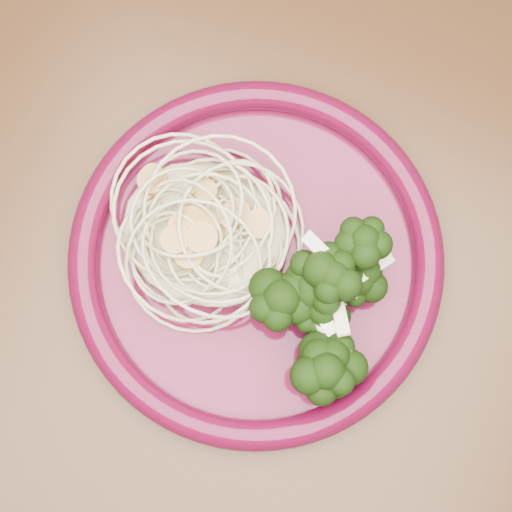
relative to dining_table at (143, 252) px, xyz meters
The scene contains 6 objects.
dining_table is the anchor object (origin of this frame).
dinner_plate 0.16m from the dining_table, ahead, with size 0.34×0.34×0.03m.
spaghetti_pile 0.14m from the dining_table, 17.39° to the left, with size 0.14×0.13×0.03m, color #C7BD8E.
scallop_cluster 0.17m from the dining_table, 17.39° to the left, with size 0.13×0.13×0.04m, color gold, non-canonical shape.
broccoli_pile 0.22m from the dining_table, ahead, with size 0.10×0.16×0.06m, color black.
onion_garnish 0.24m from the dining_table, ahead, with size 0.07×0.11×0.05m, color #ECE9C6, non-canonical shape.
Camera 1 is at (0.16, -0.09, 1.35)m, focal length 50.00 mm.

